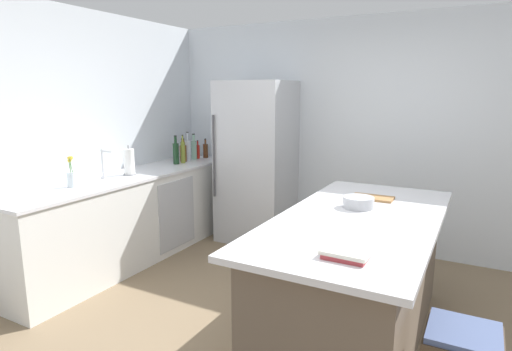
% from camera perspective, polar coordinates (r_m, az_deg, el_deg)
% --- Properties ---
extents(ground_plane, '(7.20, 7.20, 0.00)m').
position_cam_1_polar(ground_plane, '(3.33, 3.15, -21.26)').
color(ground_plane, '#7A664C').
extents(wall_rear, '(6.00, 0.10, 2.60)m').
position_cam_1_polar(wall_rear, '(4.97, 14.50, 5.23)').
color(wall_rear, silver).
rests_on(wall_rear, ground_plane).
extents(wall_left, '(0.10, 6.00, 2.60)m').
position_cam_1_polar(wall_left, '(4.46, -26.48, 3.77)').
color(wall_left, silver).
rests_on(wall_left, ground_plane).
extents(counter_run_left, '(0.68, 2.90, 0.93)m').
position_cam_1_polar(counter_run_left, '(4.76, -16.40, -5.35)').
color(counter_run_left, silver).
rests_on(counter_run_left, ground_plane).
extents(kitchen_island, '(1.04, 2.19, 0.93)m').
position_cam_1_polar(kitchen_island, '(3.21, 13.32, -13.30)').
color(kitchen_island, brown).
rests_on(kitchen_island, ground_plane).
extents(refrigerator, '(0.82, 0.72, 1.91)m').
position_cam_1_polar(refrigerator, '(5.07, 0.05, 1.79)').
color(refrigerator, '#B7BABF').
rests_on(refrigerator, ground_plane).
extents(bar_stool, '(0.36, 0.36, 0.63)m').
position_cam_1_polar(bar_stool, '(2.52, 26.00, -20.43)').
color(bar_stool, '#473828').
rests_on(bar_stool, ground_plane).
extents(sink_faucet, '(0.15, 0.05, 0.30)m').
position_cam_1_polar(sink_faucet, '(4.47, -19.82, 1.56)').
color(sink_faucet, silver).
rests_on(sink_faucet, counter_run_left).
extents(flower_vase, '(0.08, 0.08, 0.29)m').
position_cam_1_polar(flower_vase, '(4.20, -23.58, -0.16)').
color(flower_vase, silver).
rests_on(flower_vase, counter_run_left).
extents(paper_towel_roll, '(0.14, 0.14, 0.31)m').
position_cam_1_polar(paper_towel_roll, '(4.60, -16.71, 1.71)').
color(paper_towel_roll, gray).
rests_on(paper_towel_roll, counter_run_left).
extents(syrup_bottle, '(0.07, 0.07, 0.25)m').
position_cam_1_polar(syrup_bottle, '(5.62, -6.80, 3.38)').
color(syrup_bottle, '#5B3319').
rests_on(syrup_bottle, counter_run_left).
extents(hot_sauce_bottle, '(0.05, 0.05, 0.24)m').
position_cam_1_polar(hot_sauce_bottle, '(5.56, -7.83, 3.24)').
color(hot_sauce_bottle, red).
rests_on(hot_sauce_bottle, counter_run_left).
extents(gin_bottle, '(0.07, 0.07, 0.33)m').
position_cam_1_polar(gin_bottle, '(5.50, -8.35, 3.51)').
color(gin_bottle, '#8CB79E').
rests_on(gin_bottle, counter_run_left).
extents(soda_bottle, '(0.07, 0.07, 0.36)m').
position_cam_1_polar(soda_bottle, '(5.42, -9.15, 3.48)').
color(soda_bottle, silver).
rests_on(soda_bottle, counter_run_left).
extents(whiskey_bottle, '(0.08, 0.08, 0.29)m').
position_cam_1_polar(whiskey_bottle, '(5.35, -9.78, 3.08)').
color(whiskey_bottle, brown).
rests_on(whiskey_bottle, counter_run_left).
extents(olive_oil_bottle, '(0.05, 0.05, 0.34)m').
position_cam_1_polar(olive_oil_bottle, '(5.23, -9.81, 3.16)').
color(olive_oil_bottle, olive).
rests_on(olive_oil_bottle, counter_run_left).
extents(wine_bottle, '(0.07, 0.07, 0.34)m').
position_cam_1_polar(wine_bottle, '(5.18, -10.73, 3.04)').
color(wine_bottle, '#19381E').
rests_on(wine_bottle, counter_run_left).
extents(cookbook_stack, '(0.25, 0.19, 0.04)m').
position_cam_1_polar(cookbook_stack, '(2.31, 12.07, -10.20)').
color(cookbook_stack, '#A83338').
rests_on(cookbook_stack, kitchen_island).
extents(mixing_bowl, '(0.23, 0.23, 0.08)m').
position_cam_1_polar(mixing_bowl, '(3.27, 13.62, -3.52)').
color(mixing_bowl, '#B2B5BA').
rests_on(mixing_bowl, kitchen_island).
extents(cutting_board, '(0.33, 0.19, 0.02)m').
position_cam_1_polar(cutting_board, '(3.57, 15.39, -2.89)').
color(cutting_board, '#9E7042').
rests_on(cutting_board, kitchen_island).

